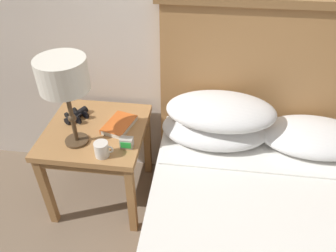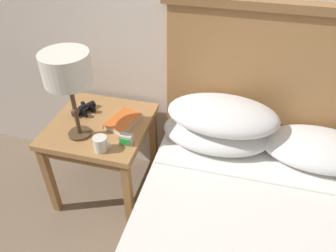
# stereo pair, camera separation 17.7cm
# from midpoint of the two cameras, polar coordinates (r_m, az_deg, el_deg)

# --- Properties ---
(nightstand) EXTENTS (0.58, 0.58, 0.56)m
(nightstand) POSITION_cam_midpoint_polar(r_m,az_deg,el_deg) (2.03, -9.19, -1.30)
(nightstand) COLOR #AD7A47
(nightstand) RESTS_ON ground_plane
(table_lamp) EXTENTS (0.25, 0.25, 0.50)m
(table_lamp) POSITION_cam_midpoint_polar(r_m,az_deg,el_deg) (1.70, -14.36, 9.18)
(table_lamp) COLOR #4C3823
(table_lamp) RESTS_ON nightstand
(book_on_nightstand) EXTENTS (0.19, 0.24, 0.03)m
(book_on_nightstand) POSITION_cam_midpoint_polar(r_m,az_deg,el_deg) (1.96, -5.34, 0.78)
(book_on_nightstand) COLOR silver
(book_on_nightstand) RESTS_ON nightstand
(binoculars_pair) EXTENTS (0.16, 0.16, 0.05)m
(binoculars_pair) POSITION_cam_midpoint_polar(r_m,az_deg,el_deg) (2.09, -12.11, 2.85)
(binoculars_pair) COLOR black
(binoculars_pair) RESTS_ON nightstand
(coffee_mug) EXTENTS (0.10, 0.08, 0.08)m
(coffee_mug) POSITION_cam_midpoint_polar(r_m,az_deg,el_deg) (1.76, -8.84, -3.21)
(coffee_mug) COLOR silver
(coffee_mug) RESTS_ON nightstand
(alarm_clock) EXTENTS (0.07, 0.05, 0.06)m
(alarm_clock) POSITION_cam_midpoint_polar(r_m,az_deg,el_deg) (1.80, -4.52, -2.43)
(alarm_clock) COLOR #B7B2A8
(alarm_clock) RESTS_ON nightstand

